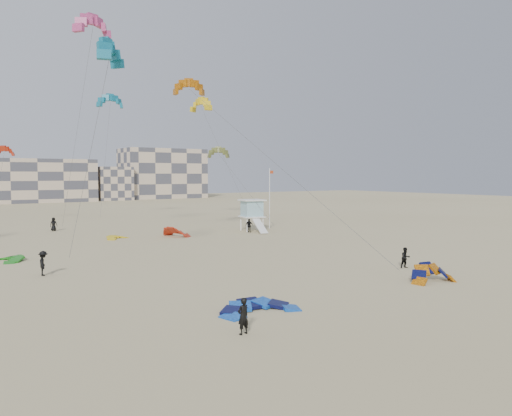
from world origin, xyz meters
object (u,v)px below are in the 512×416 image
kite_ground_blue (259,311)px  kitesurfer_main (243,316)px  lifeguard_tower_near (252,215)px  kite_ground_orange (432,282)px

kite_ground_blue → kitesurfer_main: size_ratio=2.49×
lifeguard_tower_near → kitesurfer_main: bearing=-113.0°
kitesurfer_main → kite_ground_orange: bearing=177.9°
kite_ground_blue → kitesurfer_main: bearing=-129.6°
kite_ground_orange → lifeguard_tower_near: 35.05m
kite_ground_orange → lifeguard_tower_near: size_ratio=0.53×
lifeguard_tower_near → kite_ground_orange: bearing=-90.9°
kite_ground_blue → kite_ground_orange: (14.58, -0.57, 0.00)m
kite_ground_orange → kitesurfer_main: 17.64m
kite_ground_orange → kitesurfer_main: (-17.46, -2.37, 0.89)m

